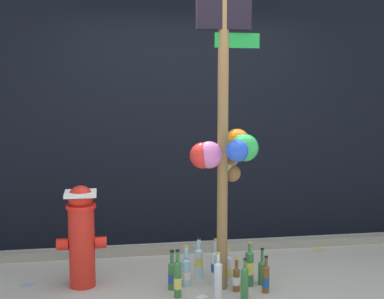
% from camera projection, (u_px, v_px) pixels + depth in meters
% --- Properties ---
extents(ground_plane, '(14.00, 14.00, 0.00)m').
position_uv_depth(ground_plane, '(219.00, 299.00, 4.29)').
color(ground_plane, '#ADA899').
extents(building_wall, '(10.00, 0.20, 3.05)m').
position_uv_depth(building_wall, '(186.00, 103.00, 5.77)').
color(building_wall, black).
rests_on(building_wall, ground_plane).
extents(curb_strip, '(8.00, 0.12, 0.08)m').
position_uv_depth(curb_strip, '(193.00, 248.00, 5.49)').
color(curb_strip, gray).
rests_on(curb_strip, ground_plane).
extents(memorial_post, '(0.58, 0.52, 2.52)m').
position_uv_depth(memorial_post, '(225.00, 131.00, 4.37)').
color(memorial_post, olive).
rests_on(memorial_post, ground_plane).
extents(fire_hydrant, '(0.42, 0.27, 0.88)m').
position_uv_depth(fire_hydrant, '(81.00, 234.00, 4.51)').
color(fire_hydrant, red).
rests_on(fire_hydrant, ground_plane).
extents(bottle_0, '(0.07, 0.07, 0.39)m').
position_uv_depth(bottle_0, '(249.00, 267.00, 4.56)').
color(bottle_0, '#337038').
rests_on(bottle_0, ground_plane).
extents(bottle_1, '(0.06, 0.06, 0.40)m').
position_uv_depth(bottle_1, '(178.00, 279.00, 4.31)').
color(bottle_1, '#337038').
rests_on(bottle_1, ground_plane).
extents(bottle_2, '(0.07, 0.07, 0.34)m').
position_uv_depth(bottle_2, '(228.00, 269.00, 4.58)').
color(bottle_2, silver).
rests_on(bottle_2, ground_plane).
extents(bottle_3, '(0.08, 0.08, 0.39)m').
position_uv_depth(bottle_3, '(216.00, 266.00, 4.63)').
color(bottle_3, '#B2DBEA').
rests_on(bottle_3, ground_plane).
extents(bottle_4, '(0.07, 0.07, 0.37)m').
position_uv_depth(bottle_4, '(199.00, 261.00, 4.75)').
color(bottle_4, '#B2DBEA').
rests_on(bottle_4, ground_plane).
extents(bottle_5, '(0.08, 0.08, 0.35)m').
position_uv_depth(bottle_5, '(186.00, 271.00, 4.56)').
color(bottle_5, '#93CCE0').
rests_on(bottle_5, ground_plane).
extents(bottle_6, '(0.06, 0.06, 0.31)m').
position_uv_depth(bottle_6, '(266.00, 279.00, 4.41)').
color(bottle_6, brown).
rests_on(bottle_6, ground_plane).
extents(bottle_7, '(0.07, 0.07, 0.38)m').
position_uv_depth(bottle_7, '(218.00, 279.00, 4.29)').
color(bottle_7, silver).
rests_on(bottle_7, ground_plane).
extents(bottle_8, '(0.06, 0.06, 0.29)m').
position_uv_depth(bottle_8, '(236.00, 278.00, 4.44)').
color(bottle_8, brown).
rests_on(bottle_8, ground_plane).
extents(bottle_9, '(0.07, 0.07, 0.34)m').
position_uv_depth(bottle_9, '(172.00, 275.00, 4.48)').
color(bottle_9, '#337038').
rests_on(bottle_9, ground_plane).
extents(bottle_10, '(0.07, 0.07, 0.32)m').
position_uv_depth(bottle_10, '(262.00, 271.00, 4.59)').
color(bottle_10, '#337038').
rests_on(bottle_10, ground_plane).
extents(bottle_11, '(0.06, 0.06, 0.34)m').
position_uv_depth(bottle_11, '(245.00, 282.00, 4.28)').
color(bottle_11, '#337038').
rests_on(bottle_11, ground_plane).
extents(litter_0, '(0.11, 0.10, 0.01)m').
position_uv_depth(litter_0, '(202.00, 297.00, 4.33)').
color(litter_0, silver).
rests_on(litter_0, ground_plane).
extents(litter_2, '(0.18, 0.18, 0.01)m').
position_uv_depth(litter_2, '(319.00, 249.00, 5.57)').
color(litter_2, tan).
rests_on(litter_2, ground_plane).
extents(litter_3, '(0.11, 0.12, 0.01)m').
position_uv_depth(litter_3, '(27.00, 285.00, 4.58)').
color(litter_3, '#8C99B2').
rests_on(litter_3, ground_plane).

